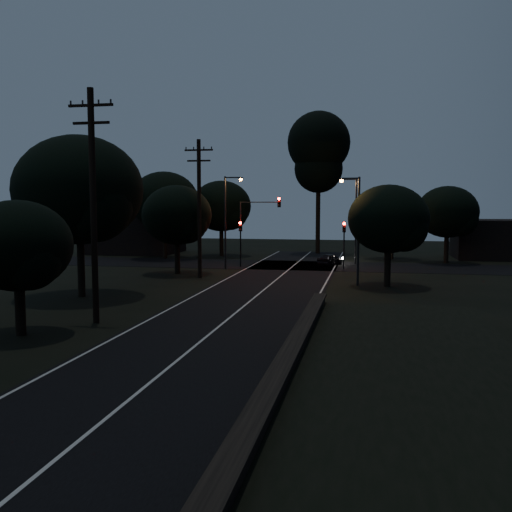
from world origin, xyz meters
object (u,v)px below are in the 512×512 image
at_px(tall_pine, 319,151).
at_px(streetlight_b, 354,215).
at_px(signal_right, 344,236).
at_px(car, 330,259).
at_px(utility_pole_far, 199,206).
at_px(streetlight_a, 227,216).
at_px(streetlight_c, 356,223).
at_px(signal_mast, 259,219).
at_px(signal_left, 241,235).
at_px(utility_pole_mid, 93,202).

xyz_separation_m(tall_pine, streetlight_b, (4.31, -11.00, -6.89)).
xyz_separation_m(signal_right, car, (-1.40, 2.78, -2.29)).
bearing_deg(utility_pole_far, streetlight_a, 83.41).
height_order(signal_right, streetlight_c, streetlight_c).
bearing_deg(streetlight_b, streetlight_c, -87.86).
bearing_deg(signal_mast, car, 24.46).
bearing_deg(streetlight_c, signal_mast, 131.19).
height_order(streetlight_a, car, streetlight_a).
distance_m(utility_pole_far, streetlight_b, 16.51).
bearing_deg(signal_right, car, 116.69).
bearing_deg(tall_pine, signal_right, -76.51).
height_order(tall_pine, signal_mast, tall_pine).
xyz_separation_m(signal_left, signal_mast, (1.69, 0.00, 1.50)).
bearing_deg(signal_right, signal_mast, 179.97).
distance_m(streetlight_a, car, 10.58).
bearing_deg(signal_left, signal_mast, 0.13).
distance_m(utility_pole_far, streetlight_a, 6.10).
distance_m(tall_pine, signal_mast, 17.09).
bearing_deg(streetlight_c, signal_left, 136.24).
bearing_deg(streetlight_c, car, 101.63).
bearing_deg(signal_mast, streetlight_c, -48.81).
height_order(streetlight_a, streetlight_b, same).
distance_m(utility_pole_far, signal_left, 8.53).
bearing_deg(utility_pole_mid, car, 71.67).
xyz_separation_m(signal_left, streetlight_b, (9.91, 4.01, 1.80)).
height_order(utility_pole_far, car, utility_pole_far).
height_order(utility_pole_far, signal_right, utility_pole_far).
bearing_deg(car, utility_pole_mid, 93.93).
height_order(signal_mast, streetlight_b, streetlight_b).
bearing_deg(streetlight_b, signal_left, -157.95).
xyz_separation_m(signal_left, streetlight_c, (10.43, -9.99, 1.51)).
relative_size(signal_left, streetlight_b, 0.51).
bearing_deg(streetlight_c, utility_pole_far, 170.40).
height_order(tall_pine, signal_left, tall_pine).
bearing_deg(streetlight_a, signal_right, 11.34).
bearing_deg(streetlight_a, signal_mast, 39.77).
height_order(signal_right, streetlight_b, streetlight_b).
bearing_deg(car, streetlight_c, 123.89).
bearing_deg(streetlight_b, signal_mast, -154.01).
bearing_deg(utility_pole_mid, streetlight_a, 88.27).
height_order(utility_pole_mid, signal_right, utility_pole_mid).
relative_size(utility_pole_mid, signal_right, 2.68).
xyz_separation_m(utility_pole_mid, utility_pole_far, (0.00, 17.00, -0.25)).
bearing_deg(streetlight_b, streetlight_a, -150.52).
bearing_deg(signal_right, streetlight_a, -168.66).
bearing_deg(utility_pole_mid, streetlight_c, 51.74).
distance_m(utility_pole_far, tall_pine, 24.79).
bearing_deg(utility_pole_mid, utility_pole_far, 90.00).
height_order(utility_pole_far, signal_mast, utility_pole_far).
xyz_separation_m(utility_pole_far, signal_left, (1.40, 7.99, -2.65)).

